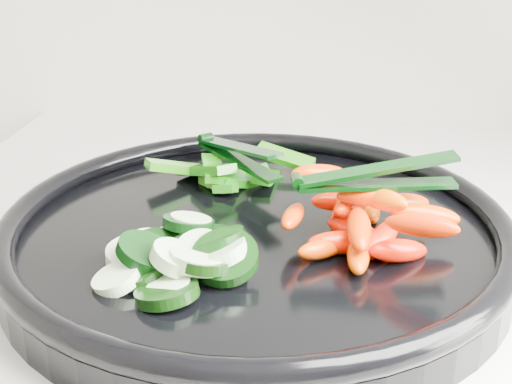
# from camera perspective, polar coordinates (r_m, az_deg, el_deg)

# --- Properties ---
(veggie_tray) EXTENTS (0.43, 0.43, 0.04)m
(veggie_tray) POSITION_cam_1_polar(r_m,az_deg,el_deg) (0.53, -0.00, -3.47)
(veggie_tray) COLOR black
(veggie_tray) RESTS_ON counter
(cucumber_pile) EXTENTS (0.12, 0.13, 0.04)m
(cucumber_pile) POSITION_cam_1_polar(r_m,az_deg,el_deg) (0.48, -6.64, -4.83)
(cucumber_pile) COLOR black
(cucumber_pile) RESTS_ON veggie_tray
(carrot_pile) EXTENTS (0.13, 0.13, 0.05)m
(carrot_pile) POSITION_cam_1_polar(r_m,az_deg,el_deg) (0.50, 8.65, -2.28)
(carrot_pile) COLOR #FE2500
(carrot_pile) RESTS_ON veggie_tray
(pepper_pile) EXTENTS (0.14, 0.08, 0.04)m
(pepper_pile) POSITION_cam_1_polar(r_m,az_deg,el_deg) (0.61, -2.23, 1.52)
(pepper_pile) COLOR #0A6B0D
(pepper_pile) RESTS_ON veggie_tray
(tong_carrot) EXTENTS (0.11, 0.04, 0.02)m
(tong_carrot) POSITION_cam_1_polar(r_m,az_deg,el_deg) (0.49, 9.25, 1.17)
(tong_carrot) COLOR black
(tong_carrot) RESTS_ON carrot_pile
(tong_pepper) EXTENTS (0.09, 0.09, 0.02)m
(tong_pepper) POSITION_cam_1_polar(r_m,az_deg,el_deg) (0.60, -1.60, 3.17)
(tong_pepper) COLOR black
(tong_pepper) RESTS_ON pepper_pile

